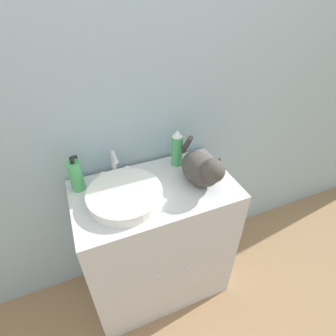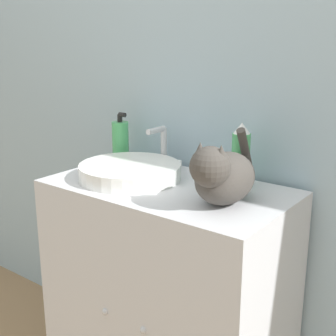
% 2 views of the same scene
% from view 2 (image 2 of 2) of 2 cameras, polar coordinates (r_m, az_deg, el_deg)
% --- Properties ---
extents(wall_back, '(6.00, 0.05, 2.50)m').
position_cam_2_polar(wall_back, '(1.74, 5.71, 11.72)').
color(wall_back, '#9EB7C6').
rests_on(wall_back, ground_plane).
extents(vanity_cabinet, '(0.83, 0.49, 0.88)m').
position_cam_2_polar(vanity_cabinet, '(1.77, -0.00, -15.89)').
color(vanity_cabinet, silver).
rests_on(vanity_cabinet, ground_plane).
extents(sink_basin, '(0.36, 0.36, 0.05)m').
position_cam_2_polar(sink_basin, '(1.66, -4.66, -0.42)').
color(sink_basin, white).
rests_on(sink_basin, vanity_cabinet).
extents(faucet, '(0.16, 0.11, 0.16)m').
position_cam_2_polar(faucet, '(1.79, -0.71, 2.29)').
color(faucet, silver).
rests_on(faucet, vanity_cabinet).
extents(cat, '(0.19, 0.35, 0.21)m').
position_cam_2_polar(cat, '(1.39, 6.65, -0.86)').
color(cat, '#47423D').
rests_on(cat, vanity_cabinet).
extents(soap_bottle, '(0.07, 0.07, 0.20)m').
position_cam_2_polar(soap_bottle, '(1.89, -5.81, 3.33)').
color(soap_bottle, '#4CB266').
rests_on(soap_bottle, vanity_cabinet).
extents(spray_bottle, '(0.06, 0.06, 0.22)m').
position_cam_2_polar(spray_bottle, '(1.58, 8.86, 1.54)').
color(spray_bottle, '#4CB266').
rests_on(spray_bottle, vanity_cabinet).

